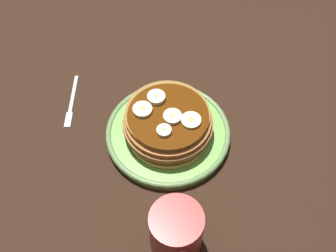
{
  "coord_description": "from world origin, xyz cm",
  "views": [
    {
      "loc": [
        43.82,
        -8.41,
        67.32
      ],
      "look_at": [
        0.0,
        0.0,
        3.3
      ],
      "focal_mm": 45.72,
      "sensor_mm": 36.0,
      "label": 1
    }
  ],
  "objects_px": {
    "plate": "(168,133)",
    "banana_slice_2": "(191,120)",
    "banana_slice_0": "(172,117)",
    "banana_slice_1": "(156,97)",
    "fork": "(71,104)",
    "pancake_stack": "(167,123)",
    "banana_slice_3": "(142,110)",
    "banana_slice_4": "(164,131)",
    "coffee_mug": "(177,233)"
  },
  "relations": [
    {
      "from": "plate",
      "to": "banana_slice_2",
      "type": "xyz_separation_m",
      "value": [
        0.02,
        0.04,
        0.06
      ]
    },
    {
      "from": "pancake_stack",
      "to": "banana_slice_2",
      "type": "xyz_separation_m",
      "value": [
        0.02,
        0.04,
        0.03
      ]
    },
    {
      "from": "banana_slice_1",
      "to": "banana_slice_3",
      "type": "relative_size",
      "value": 0.94
    },
    {
      "from": "banana_slice_3",
      "to": "coffee_mug",
      "type": "bearing_deg",
      "value": 4.03
    },
    {
      "from": "banana_slice_0",
      "to": "banana_slice_4",
      "type": "distance_m",
      "value": 0.03
    },
    {
      "from": "plate",
      "to": "coffee_mug",
      "type": "relative_size",
      "value": 1.97
    },
    {
      "from": "banana_slice_1",
      "to": "banana_slice_4",
      "type": "height_order",
      "value": "banana_slice_1"
    },
    {
      "from": "coffee_mug",
      "to": "fork",
      "type": "bearing_deg",
      "value": -155.12
    },
    {
      "from": "pancake_stack",
      "to": "banana_slice_3",
      "type": "xyz_separation_m",
      "value": [
        -0.02,
        -0.04,
        0.03
      ]
    },
    {
      "from": "banana_slice_1",
      "to": "banana_slice_4",
      "type": "relative_size",
      "value": 1.26
    },
    {
      "from": "banana_slice_1",
      "to": "coffee_mug",
      "type": "xyz_separation_m",
      "value": [
        0.25,
        -0.01,
        -0.02
      ]
    },
    {
      "from": "banana_slice_2",
      "to": "coffee_mug",
      "type": "distance_m",
      "value": 0.2
    },
    {
      "from": "pancake_stack",
      "to": "banana_slice_3",
      "type": "distance_m",
      "value": 0.05
    },
    {
      "from": "banana_slice_0",
      "to": "fork",
      "type": "xyz_separation_m",
      "value": [
        -0.12,
        -0.18,
        -0.07
      ]
    },
    {
      "from": "banana_slice_1",
      "to": "fork",
      "type": "xyz_separation_m",
      "value": [
        -0.07,
        -0.16,
        -0.07
      ]
    },
    {
      "from": "pancake_stack",
      "to": "banana_slice_2",
      "type": "distance_m",
      "value": 0.05
    },
    {
      "from": "plate",
      "to": "banana_slice_1",
      "type": "height_order",
      "value": "banana_slice_1"
    },
    {
      "from": "pancake_stack",
      "to": "coffee_mug",
      "type": "xyz_separation_m",
      "value": [
        0.21,
        -0.02,
        0.01
      ]
    },
    {
      "from": "banana_slice_0",
      "to": "banana_slice_3",
      "type": "bearing_deg",
      "value": -117.07
    },
    {
      "from": "banana_slice_0",
      "to": "coffee_mug",
      "type": "relative_size",
      "value": 0.28
    },
    {
      "from": "banana_slice_0",
      "to": "banana_slice_1",
      "type": "bearing_deg",
      "value": -156.74
    },
    {
      "from": "plate",
      "to": "banana_slice_1",
      "type": "distance_m",
      "value": 0.07
    },
    {
      "from": "banana_slice_2",
      "to": "banana_slice_4",
      "type": "relative_size",
      "value": 1.38
    },
    {
      "from": "plate",
      "to": "coffee_mug",
      "type": "distance_m",
      "value": 0.21
    },
    {
      "from": "pancake_stack",
      "to": "fork",
      "type": "relative_size",
      "value": 1.28
    },
    {
      "from": "banana_slice_2",
      "to": "plate",
      "type": "bearing_deg",
      "value": -119.77
    },
    {
      "from": "banana_slice_0",
      "to": "banana_slice_1",
      "type": "relative_size",
      "value": 1.0
    },
    {
      "from": "banana_slice_0",
      "to": "fork",
      "type": "height_order",
      "value": "banana_slice_0"
    },
    {
      "from": "plate",
      "to": "banana_slice_1",
      "type": "xyz_separation_m",
      "value": [
        -0.04,
        -0.01,
        0.06
      ]
    },
    {
      "from": "banana_slice_0",
      "to": "banana_slice_2",
      "type": "relative_size",
      "value": 0.92
    },
    {
      "from": "pancake_stack",
      "to": "banana_slice_0",
      "type": "height_order",
      "value": "banana_slice_0"
    },
    {
      "from": "pancake_stack",
      "to": "banana_slice_4",
      "type": "relative_size",
      "value": 6.33
    },
    {
      "from": "banana_slice_0",
      "to": "fork",
      "type": "relative_size",
      "value": 0.25
    },
    {
      "from": "pancake_stack",
      "to": "banana_slice_3",
      "type": "height_order",
      "value": "banana_slice_3"
    },
    {
      "from": "banana_slice_1",
      "to": "banana_slice_4",
      "type": "distance_m",
      "value": 0.07
    },
    {
      "from": "coffee_mug",
      "to": "fork",
      "type": "distance_m",
      "value": 0.35
    },
    {
      "from": "pancake_stack",
      "to": "banana_slice_2",
      "type": "relative_size",
      "value": 4.6
    },
    {
      "from": "plate",
      "to": "fork",
      "type": "relative_size",
      "value": 1.8
    },
    {
      "from": "banana_slice_4",
      "to": "fork",
      "type": "relative_size",
      "value": 0.2
    },
    {
      "from": "plate",
      "to": "fork",
      "type": "bearing_deg",
      "value": -122.37
    },
    {
      "from": "pancake_stack",
      "to": "plate",
      "type": "bearing_deg",
      "value": 60.65
    },
    {
      "from": "coffee_mug",
      "to": "pancake_stack",
      "type": "bearing_deg",
      "value": 173.19
    },
    {
      "from": "pancake_stack",
      "to": "banana_slice_2",
      "type": "height_order",
      "value": "banana_slice_2"
    },
    {
      "from": "banana_slice_0",
      "to": "coffee_mug",
      "type": "bearing_deg",
      "value": -9.39
    },
    {
      "from": "banana_slice_0",
      "to": "pancake_stack",
      "type": "bearing_deg",
      "value": -136.72
    },
    {
      "from": "banana_slice_3",
      "to": "fork",
      "type": "xyz_separation_m",
      "value": [
        -0.09,
        -0.13,
        -0.07
      ]
    },
    {
      "from": "banana_slice_4",
      "to": "coffee_mug",
      "type": "distance_m",
      "value": 0.18
    },
    {
      "from": "banana_slice_3",
      "to": "coffee_mug",
      "type": "xyz_separation_m",
      "value": [
        0.23,
        0.02,
        -0.02
      ]
    },
    {
      "from": "banana_slice_1",
      "to": "fork",
      "type": "height_order",
      "value": "banana_slice_1"
    },
    {
      "from": "plate",
      "to": "banana_slice_0",
      "type": "relative_size",
      "value": 7.1
    }
  ]
}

